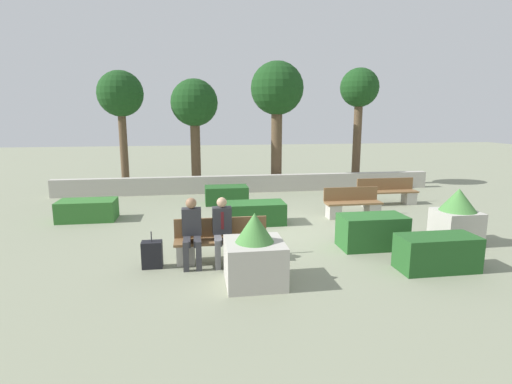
% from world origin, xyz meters
% --- Properties ---
extents(ground_plane, '(60.00, 60.00, 0.00)m').
position_xyz_m(ground_plane, '(0.00, 0.00, 0.00)').
color(ground_plane, gray).
extents(perimeter_wall, '(14.51, 0.30, 0.65)m').
position_xyz_m(perimeter_wall, '(0.00, 5.16, 0.33)').
color(perimeter_wall, '#B7B2A8').
rests_on(perimeter_wall, ground_plane).
extents(bench_front, '(1.91, 0.49, 0.85)m').
position_xyz_m(bench_front, '(-1.58, -2.10, 0.33)').
color(bench_front, brown).
rests_on(bench_front, ground_plane).
extents(bench_left_side, '(1.65, 0.48, 0.85)m').
position_xyz_m(bench_left_side, '(2.43, 0.86, 0.32)').
color(bench_left_side, brown).
rests_on(bench_left_side, ground_plane).
extents(bench_right_side, '(1.99, 0.49, 0.85)m').
position_xyz_m(bench_right_side, '(4.24, 2.32, 0.33)').
color(bench_right_side, brown).
rests_on(bench_right_side, ground_plane).
extents(person_seated_man, '(0.38, 0.63, 1.33)m').
position_xyz_m(person_seated_man, '(-1.57, -2.24, 0.73)').
color(person_seated_man, slate).
rests_on(person_seated_man, ground_plane).
extents(person_seated_woman, '(0.38, 0.63, 1.34)m').
position_xyz_m(person_seated_woman, '(-2.17, -2.24, 0.74)').
color(person_seated_woman, '#333338').
rests_on(person_seated_woman, ground_plane).
extents(hedge_block_near_left, '(1.42, 0.83, 0.59)m').
position_xyz_m(hedge_block_near_left, '(-1.06, 3.22, 0.30)').
color(hedge_block_near_left, '#235623').
rests_on(hedge_block_near_left, ground_plane).
extents(hedge_block_near_right, '(1.56, 0.88, 0.58)m').
position_xyz_m(hedge_block_near_right, '(-5.12, 1.67, 0.29)').
color(hedge_block_near_right, '#33702D').
rests_on(hedge_block_near_right, ground_plane).
extents(hedge_block_mid_left, '(1.50, 0.68, 0.68)m').
position_xyz_m(hedge_block_mid_left, '(2.46, -3.24, 0.34)').
color(hedge_block_mid_left, '#235623').
rests_on(hedge_block_mid_left, ground_plane).
extents(hedge_block_mid_right, '(1.67, 0.84, 0.60)m').
position_xyz_m(hedge_block_mid_right, '(-0.52, 0.59, 0.30)').
color(hedge_block_mid_right, '#235623').
rests_on(hedge_block_mid_right, ground_plane).
extents(hedge_block_far_left, '(1.44, 0.79, 0.74)m').
position_xyz_m(hedge_block_far_left, '(1.80, -1.80, 0.37)').
color(hedge_block_far_left, '#286028').
rests_on(hedge_block_far_left, ground_plane).
extents(planter_corner_left, '(0.88, 0.88, 1.29)m').
position_xyz_m(planter_corner_left, '(3.86, -1.80, 0.62)').
color(planter_corner_left, '#B7B2A8').
rests_on(planter_corner_left, ground_plane).
extents(planter_corner_right, '(1.02, 1.02, 1.28)m').
position_xyz_m(planter_corner_right, '(-1.09, -3.32, 0.53)').
color(planter_corner_right, '#B7B2A8').
rests_on(planter_corner_right, ground_plane).
extents(suitcase, '(0.39, 0.25, 0.73)m').
position_xyz_m(suitcase, '(-2.95, -2.29, 0.27)').
color(suitcase, black).
rests_on(suitcase, ground_plane).
extents(tree_leftmost, '(1.74, 1.74, 4.61)m').
position_xyz_m(tree_leftmost, '(-4.82, 6.37, 3.63)').
color(tree_leftmost, brown).
rests_on(tree_leftmost, ground_plane).
extents(tree_center_left, '(1.84, 1.84, 4.33)m').
position_xyz_m(tree_center_left, '(-2.04, 6.27, 3.29)').
color(tree_center_left, brown).
rests_on(tree_center_left, ground_plane).
extents(tree_center_right, '(2.07, 2.07, 5.00)m').
position_xyz_m(tree_center_right, '(1.17, 5.81, 3.82)').
color(tree_center_right, brown).
rests_on(tree_center_right, ground_plane).
extents(tree_rightmost, '(1.58, 1.58, 4.83)m').
position_xyz_m(tree_rightmost, '(4.66, 6.07, 3.83)').
color(tree_rightmost, brown).
rests_on(tree_rightmost, ground_plane).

